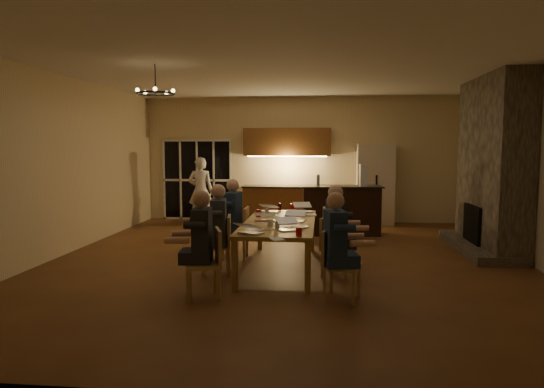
{
  "coord_description": "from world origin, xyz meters",
  "views": [
    {
      "loc": [
        0.6,
        -8.05,
        1.94
      ],
      "look_at": [
        -0.27,
        0.3,
        1.11
      ],
      "focal_mm": 32.0,
      "sensor_mm": 36.0,
      "label": 1
    }
  ],
  "objects": [
    {
      "name": "laptop_b",
      "position": [
        0.14,
        -1.24,
        0.86
      ],
      "size": [
        0.41,
        0.39,
        0.23
      ],
      "primitive_type": null,
      "rotation": [
        0.0,
        0.0,
        0.46
      ],
      "color": "silver",
      "rests_on": "dining_table"
    },
    {
      "name": "fireplace",
      "position": [
        3.7,
        1.2,
        1.6
      ],
      "size": [
        0.58,
        2.5,
        3.2
      ],
      "primitive_type": "cube",
      "color": "#6A6253",
      "rests_on": "ground"
    },
    {
      "name": "floor",
      "position": [
        0.0,
        0.0,
        0.0
      ],
      "size": [
        9.0,
        9.0,
        0.0
      ],
      "primitive_type": "plane",
      "color": "brown",
      "rests_on": "ground"
    },
    {
      "name": "bar_bottle",
      "position": [
        0.51,
        2.62,
        1.2
      ],
      "size": [
        0.07,
        0.07,
        0.24
      ],
      "primitive_type": "cylinder",
      "color": "#99999E",
      "rests_on": "bar_island"
    },
    {
      "name": "person_left_near",
      "position": [
        -0.93,
        -2.04,
        0.69
      ],
      "size": [
        0.66,
        0.66,
        1.38
      ],
      "primitive_type": null,
      "rotation": [
        0.0,
        0.0,
        -1.46
      ],
      "color": "#23252D",
      "rests_on": "ground"
    },
    {
      "name": "person_left_mid",
      "position": [
        -0.95,
        -0.99,
        0.69
      ],
      "size": [
        0.68,
        0.68,
        1.38
      ],
      "primitive_type": null,
      "rotation": [
        0.0,
        0.0,
        -1.42
      ],
      "color": "#32363B",
      "rests_on": "ground"
    },
    {
      "name": "laptop_f",
      "position": [
        0.26,
        0.67,
        0.86
      ],
      "size": [
        0.38,
        0.35,
        0.23
      ],
      "primitive_type": null,
      "rotation": [
        0.0,
        0.0,
        0.25
      ],
      "color": "silver",
      "rests_on": "dining_table"
    },
    {
      "name": "notepad",
      "position": [
        0.03,
        -1.98,
        0.76
      ],
      "size": [
        0.23,
        0.26,
        0.01
      ],
      "primitive_type": "cube",
      "rotation": [
        0.0,
        0.0,
        0.44
      ],
      "color": "white",
      "rests_on": "dining_table"
    },
    {
      "name": "bar_island",
      "position": [
        1.01,
        2.64,
        0.54
      ],
      "size": [
        1.81,
        0.81,
        1.08
      ],
      "primitive_type": "cube",
      "rotation": [
        0.0,
        0.0,
        0.07
      ],
      "color": "black",
      "rests_on": "ground"
    },
    {
      "name": "laptop_c",
      "position": [
        -0.31,
        -0.37,
        0.86
      ],
      "size": [
        0.34,
        0.3,
        0.23
      ],
      "primitive_type": null,
      "rotation": [
        0.0,
        0.0,
        3.22
      ],
      "color": "silver",
      "rests_on": "dining_table"
    },
    {
      "name": "laptop_a",
      "position": [
        -0.36,
        -1.55,
        0.86
      ],
      "size": [
        0.41,
        0.39,
        0.23
      ],
      "primitive_type": null,
      "rotation": [
        0.0,
        0.0,
        2.67
      ],
      "color": "silver",
      "rests_on": "dining_table"
    },
    {
      "name": "chandelier",
      "position": [
        -1.97,
        -0.7,
        2.75
      ],
      "size": [
        0.59,
        0.59,
        0.03
      ],
      "primitive_type": "torus",
      "color": "black",
      "rests_on": "ceiling"
    },
    {
      "name": "kitchenette",
      "position": [
        -0.3,
        4.2,
        1.2
      ],
      "size": [
        2.24,
        0.68,
        2.4
      ],
      "primitive_type": null,
      "color": "brown",
      "rests_on": "ground"
    },
    {
      "name": "left_wall",
      "position": [
        -4.02,
        0.0,
        1.6
      ],
      "size": [
        0.04,
        9.0,
        3.2
      ],
      "primitive_type": "cube",
      "color": "beige",
      "rests_on": "ground"
    },
    {
      "name": "laptop_d",
      "position": [
        0.16,
        -0.45,
        0.86
      ],
      "size": [
        0.35,
        0.32,
        0.23
      ],
      "primitive_type": null,
      "rotation": [
        0.0,
        0.0,
        -0.13
      ],
      "color": "silver",
      "rests_on": "dining_table"
    },
    {
      "name": "plate_left",
      "position": [
        -0.36,
        -1.34,
        0.76
      ],
      "size": [
        0.27,
        0.27,
        0.02
      ],
      "primitive_type": "cylinder",
      "color": "silver",
      "rests_on": "dining_table"
    },
    {
      "name": "chair_left_mid",
      "position": [
        -1.0,
        -0.93,
        0.45
      ],
      "size": [
        0.5,
        0.5,
        0.89
      ],
      "primitive_type": null,
      "rotation": [
        0.0,
        0.0,
        -1.41
      ],
      "color": "tan",
      "rests_on": "ground"
    },
    {
      "name": "plate_near",
      "position": [
        0.27,
        -1.0,
        0.76
      ],
      "size": [
        0.26,
        0.26,
        0.02
      ],
      "primitive_type": "cylinder",
      "color": "silver",
      "rests_on": "dining_table"
    },
    {
      "name": "mug_back",
      "position": [
        -0.37,
        0.31,
        0.8
      ],
      "size": [
        0.07,
        0.07,
        0.1
      ],
      "primitive_type": "cylinder",
      "color": "silver",
      "rests_on": "dining_table"
    },
    {
      "name": "chair_left_far",
      "position": [
        -0.9,
        0.12,
        0.45
      ],
      "size": [
        0.45,
        0.45,
        0.89
      ],
      "primitive_type": null,
      "rotation": [
        0.0,
        0.0,
        -1.56
      ],
      "color": "tan",
      "rests_on": "ground"
    },
    {
      "name": "standing_person",
      "position": [
        -2.42,
        3.69,
        0.84
      ],
      "size": [
        0.66,
        0.47,
        1.68
      ],
      "primitive_type": "imported",
      "rotation": [
        0.0,
        0.0,
        3.26
      ],
      "color": "silver",
      "rests_on": "ground"
    },
    {
      "name": "person_right_mid",
      "position": [
        0.79,
        -0.97,
        0.69
      ],
      "size": [
        0.7,
        0.7,
        1.38
      ],
      "primitive_type": null,
      "rotation": [
        0.0,
        0.0,
        1.75
      ],
      "color": "#23252D",
      "rests_on": "ground"
    },
    {
      "name": "can_silver",
      "position": [
        -0.04,
        -1.2,
        0.81
      ],
      "size": [
        0.07,
        0.07,
        0.12
      ],
      "primitive_type": "cylinder",
      "color": "#B2B2B7",
      "rests_on": "dining_table"
    },
    {
      "name": "ceiling",
      "position": [
        0.0,
        0.0,
        3.22
      ],
      "size": [
        8.0,
        9.0,
        0.04
      ],
      "primitive_type": "cube",
      "color": "white",
      "rests_on": "back_wall"
    },
    {
      "name": "right_wall",
      "position": [
        4.02,
        0.0,
        1.6
      ],
      "size": [
        0.04,
        9.0,
        3.2
      ],
      "primitive_type": "cube",
      "color": "beige",
      "rests_on": "ground"
    },
    {
      "name": "mug_front",
      "position": [
        -0.17,
        -0.95,
        0.8
      ],
      "size": [
        0.08,
        0.08,
        0.1
      ],
      "primitive_type": "cylinder",
      "color": "silver",
      "rests_on": "dining_table"
    },
    {
      "name": "plate_far",
      "position": [
        0.38,
        0.27,
        0.76
      ],
      "size": [
        0.26,
        0.26,
        0.02
      ],
      "primitive_type": "cylinder",
      "color": "silver",
      "rests_on": "dining_table"
    },
    {
      "name": "person_right_near",
      "position": [
        0.76,
        -2.07,
        0.69
      ],
      "size": [
        0.7,
        0.7,
        1.38
      ],
      "primitive_type": null,
      "rotation": [
        0.0,
        0.0,
        1.76
      ],
      "color": "#1C3047",
      "rests_on": "ground"
    },
    {
      "name": "chair_right_far",
      "position": [
        0.83,
        0.17,
        0.45
      ],
      "size": [
        0.44,
        0.44,
        0.89
      ],
      "primitive_type": null,
      "rotation": [
        0.0,
        0.0,
        1.56
      ],
      "color": "tan",
      "rests_on": "ground"
    },
    {
      "name": "redcup_near",
      "position": [
        0.3,
        -1.72,
        0.81
      ],
      "size": [
        0.08,
        0.08,
        0.12
      ],
      "primitive_type": "cylinder",
      "color": "red",
      "rests_on": "dining_table"
    },
    {
      "name": "dining_table",
      "position": [
        -0.07,
        -0.45,
        0.38
      ],
      "size": [
        1.1,
        2.76,
        0.75
      ],
      "primitive_type": "cube",
      "color": "#A57E42",
      "rests_on": "ground"
    },
    {
      "name": "refrigerator",
      "position": [
        1.9,
        4.15,
        1.0
      ],
      "size": [
        0.9,
        0.68,
        2.0
      ],
      "primitive_type": "cube",
      "color": "beige",
      "rests_on": "ground"
    },
    {
      "name": "laptop_e",
      "position": [
        -0.31,
        0.64,
        0.86
      ],
      "size": [
        0.4,
        0.37,
        0.23
      ],
      "primitive_type": null,
      "rotation": [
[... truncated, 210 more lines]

